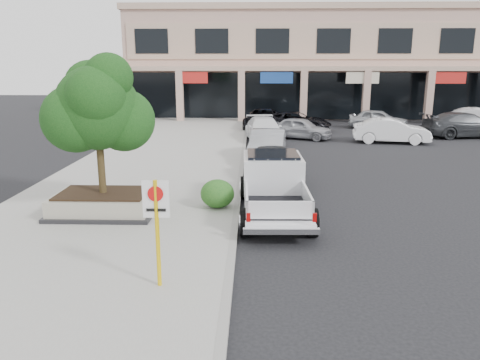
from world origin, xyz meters
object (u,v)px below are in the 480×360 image
(planter, at_px, (104,203))
(lot_car_b, at_px, (391,131))
(curb_car_b, at_px, (267,146))
(lot_car_c, at_px, (465,125))
(curb_car_c, at_px, (264,130))
(no_parking_sign, at_px, (157,219))
(lot_car_d, at_px, (296,121))
(planter_tree, at_px, (103,108))
(lot_car_e, at_px, (378,119))
(pickup_truck, at_px, (274,187))
(curb_car_a, at_px, (274,165))
(curb_car_d, at_px, (263,119))
(lot_car_a, at_px, (301,128))

(planter, distance_m, lot_car_b, 19.55)
(curb_car_b, distance_m, lot_car_c, 15.45)
(lot_car_c, bearing_deg, curb_car_c, 91.00)
(no_parking_sign, bearing_deg, curb_car_c, 82.44)
(planter, bearing_deg, lot_car_d, 68.44)
(lot_car_b, bearing_deg, planter_tree, 146.95)
(no_parking_sign, relative_size, lot_car_b, 0.51)
(curb_car_b, bearing_deg, lot_car_e, 60.58)
(pickup_truck, bearing_deg, no_parking_sign, -118.03)
(curb_car_a, xyz_separation_m, lot_car_b, (7.52, 10.17, -0.01))
(curb_car_a, distance_m, curb_car_b, 4.42)
(planter, xyz_separation_m, lot_car_c, (18.50, 16.97, 0.33))
(planter_tree, height_order, curb_car_b, planter_tree)
(curb_car_d, distance_m, lot_car_d, 2.54)
(curb_car_a, xyz_separation_m, curb_car_b, (-0.15, 4.42, 0.01))
(pickup_truck, distance_m, lot_car_a, 15.74)
(curb_car_a, relative_size, lot_car_b, 0.98)
(planter, bearing_deg, curb_car_c, 70.40)
(planter_tree, distance_m, curb_car_d, 21.14)
(lot_car_a, bearing_deg, curb_car_a, -165.97)
(curb_car_a, xyz_separation_m, lot_car_e, (8.35, 16.47, -0.04))
(planter, bearing_deg, curb_car_a, 38.64)
(pickup_truck, distance_m, lot_car_e, 22.16)
(planter, distance_m, no_parking_sign, 5.66)
(curb_car_b, bearing_deg, lot_car_a, 77.78)
(no_parking_sign, height_order, lot_car_c, no_parking_sign)
(curb_car_b, bearing_deg, no_parking_sign, -95.28)
(lot_car_a, xyz_separation_m, lot_car_e, (6.17, 4.89, 0.04))
(curb_car_a, bearing_deg, planter, -147.08)
(pickup_truck, bearing_deg, lot_car_c, 50.09)
(planter_tree, bearing_deg, curb_car_a, 38.33)
(curb_car_a, height_order, lot_car_a, curb_car_a)
(lot_car_a, bearing_deg, lot_car_e, -26.98)
(lot_car_a, height_order, lot_car_b, lot_car_b)
(planter_tree, bearing_deg, pickup_truck, 3.05)
(curb_car_b, bearing_deg, lot_car_b, 42.61)
(planter_tree, bearing_deg, lot_car_e, 56.49)
(planter_tree, relative_size, pickup_truck, 0.69)
(lot_car_e, bearing_deg, lot_car_c, -112.20)
(pickup_truck, distance_m, lot_car_d, 19.17)
(pickup_truck, relative_size, lot_car_b, 1.29)
(curb_car_d, xyz_separation_m, lot_car_b, (7.67, -5.89, -0.00))
(planter_tree, xyz_separation_m, lot_car_a, (7.56, 15.84, -2.73))
(lot_car_a, bearing_deg, curb_car_c, 138.68)
(curb_car_d, height_order, lot_car_b, curb_car_d)
(lot_car_c, distance_m, lot_car_e, 6.07)
(pickup_truck, distance_m, curb_car_d, 20.03)
(planter, height_order, curb_car_c, curb_car_c)
(planter_tree, distance_m, pickup_truck, 5.78)
(curb_car_c, xyz_separation_m, lot_car_b, (7.71, -0.37, 0.01))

